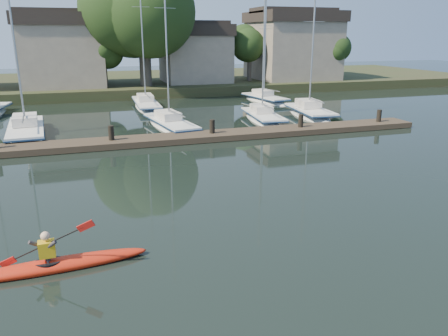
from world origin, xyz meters
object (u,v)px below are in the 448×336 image
object	(u,v)px
sailboat_2	(171,130)
sailboat_6	(146,109)
sailboat_1	(27,139)
sailboat_7	(265,103)
sailboat_3	(263,123)
kayak	(54,263)
dock	(164,139)
sailboat_4	(309,119)

from	to	relation	value
sailboat_2	sailboat_6	bearing A→B (deg)	83.21
sailboat_1	sailboat_7	distance (m)	22.07
sailboat_1	sailboat_6	xyz separation A→B (m)	(8.83, 8.92, 0.03)
sailboat_1	sailboat_6	size ratio (longest dim) A/B	1.00
sailboat_6	sailboat_7	size ratio (longest dim) A/B	1.24
sailboat_1	sailboat_3	distance (m)	16.25
sailboat_2	sailboat_7	xyz separation A→B (m)	(10.98, 9.42, -0.01)
sailboat_7	sailboat_6	bearing A→B (deg)	170.89
sailboat_6	sailboat_7	distance (m)	11.32
sailboat_3	sailboat_1	bearing A→B (deg)	-173.96
kayak	sailboat_1	size ratio (longest dim) A/B	0.35
kayak	dock	world-z (taller)	kayak
dock	sailboat_4	bearing A→B (deg)	22.26
dock	sailboat_4	distance (m)	13.45
dock	sailboat_2	distance (m)	4.25
sailboat_1	sailboat_7	size ratio (longest dim) A/B	1.23
sailboat_1	sailboat_7	xyz separation A→B (m)	(20.15, 9.01, 0.02)
sailboat_4	sailboat_6	bearing A→B (deg)	150.13
sailboat_2	sailboat_3	xyz separation A→B (m)	(7.08, 0.58, -0.01)
sailboat_4	sailboat_6	world-z (taller)	sailboat_6
dock	sailboat_3	xyz separation A→B (m)	(8.28, 4.64, -0.38)
dock	sailboat_6	size ratio (longest dim) A/B	2.38
sailboat_1	sailboat_3	xyz separation A→B (m)	(16.25, 0.17, 0.02)
sailboat_3	dock	bearing A→B (deg)	-145.30
sailboat_1	sailboat_6	distance (m)	12.55
sailboat_7	kayak	bearing A→B (deg)	-132.63
sailboat_1	sailboat_4	bearing A→B (deg)	-2.90
kayak	sailboat_7	distance (m)	32.32
sailboat_1	sailboat_4	distance (m)	20.42
dock	sailboat_6	xyz separation A→B (m)	(0.86, 13.39, -0.37)
kayak	sailboat_4	bearing A→B (deg)	42.85
sailboat_1	sailboat_2	xyz separation A→B (m)	(9.17, -0.41, 0.03)
kayak	sailboat_4	size ratio (longest dim) A/B	0.41
sailboat_3	sailboat_7	xyz separation A→B (m)	(3.90, 8.84, 0.00)
kayak	sailboat_6	world-z (taller)	sailboat_6
sailboat_4	sailboat_6	size ratio (longest dim) A/B	0.87
sailboat_7	sailboat_1	bearing A→B (deg)	-165.45
sailboat_3	sailboat_4	distance (m)	4.18
dock	sailboat_1	world-z (taller)	sailboat_1
kayak	sailboat_3	xyz separation A→B (m)	(13.75, 18.24, -0.37)
sailboat_1	sailboat_4	size ratio (longest dim) A/B	1.15
sailboat_7	sailboat_2	bearing A→B (deg)	-148.90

